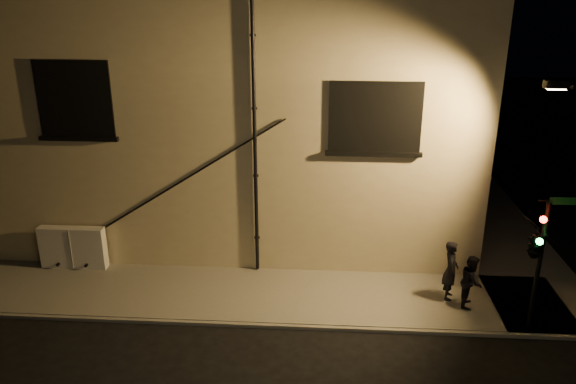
# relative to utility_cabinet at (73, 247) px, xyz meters

# --- Properties ---
(ground) EXTENTS (90.00, 90.00, 0.00)m
(ground) POSITION_rel_utility_cabinet_xyz_m (7.55, -2.70, -0.79)
(ground) COLOR black
(sidewalk) EXTENTS (21.00, 16.00, 0.12)m
(sidewalk) POSITION_rel_utility_cabinet_xyz_m (8.77, 1.69, -0.73)
(sidewalk) COLOR slate
(sidewalk) RESTS_ON ground
(building) EXTENTS (16.20, 12.23, 8.80)m
(building) POSITION_rel_utility_cabinet_xyz_m (4.55, 6.29, 3.61)
(building) COLOR beige
(building) RESTS_ON ground
(utility_cabinet) EXTENTS (2.05, 0.34, 1.35)m
(utility_cabinet) POSITION_rel_utility_cabinet_xyz_m (0.00, 0.00, 0.00)
(utility_cabinet) COLOR silver
(utility_cabinet) RESTS_ON sidewalk
(pedestrian_a) EXTENTS (0.53, 0.70, 1.74)m
(pedestrian_a) POSITION_rel_utility_cabinet_xyz_m (11.35, -1.09, 0.19)
(pedestrian_a) COLOR black
(pedestrian_a) RESTS_ON sidewalk
(pedestrian_b) EXTENTS (0.75, 0.86, 1.49)m
(pedestrian_b) POSITION_rel_utility_cabinet_xyz_m (11.84, -1.46, 0.07)
(pedestrian_b) COLOR black
(pedestrian_b) RESTS_ON sidewalk
(traffic_signal) EXTENTS (1.26, 2.11, 3.58)m
(traffic_signal) POSITION_rel_utility_cabinet_xyz_m (12.96, -2.51, 1.74)
(traffic_signal) COLOR black
(traffic_signal) RESTS_ON sidewalk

